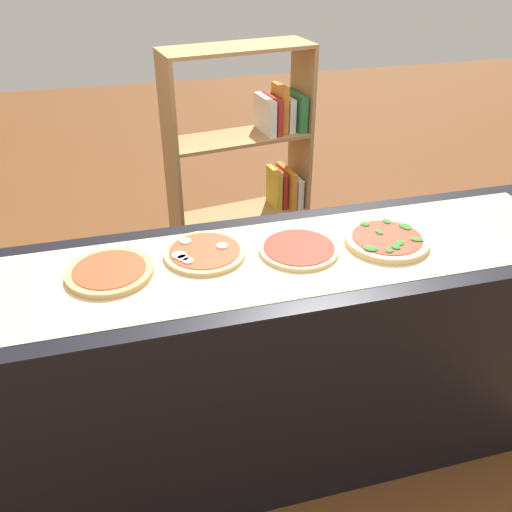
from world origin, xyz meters
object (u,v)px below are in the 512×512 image
at_px(pizza_mozzarella_1, 204,252).
at_px(pizza_plain_2, 299,249).
at_px(pizza_spinach_3, 387,240).
at_px(pizza_plain_0, 110,272).
at_px(bookshelf, 255,183).

distance_m(pizza_mozzarella_1, pizza_plain_2, 0.32).
bearing_deg(pizza_spinach_3, pizza_mozzarella_1, 172.28).
xyz_separation_m(pizza_plain_2, pizza_spinach_3, (0.32, -0.03, 0.00)).
height_order(pizza_mozzarella_1, pizza_plain_2, pizza_mozzarella_1).
bearing_deg(pizza_plain_2, pizza_plain_0, 178.32).
xyz_separation_m(pizza_mozzarella_1, bookshelf, (0.48, 1.14, -0.30)).
xyz_separation_m(pizza_plain_0, pizza_mozzarella_1, (0.32, 0.04, -0.00)).
bearing_deg(pizza_plain_0, pizza_spinach_3, -2.81).
distance_m(pizza_spinach_3, bookshelf, 1.27).
relative_size(pizza_spinach_3, bookshelf, 0.22).
bearing_deg(bookshelf, pizza_plain_0, -124.12).
relative_size(pizza_plain_2, pizza_spinach_3, 0.93).
distance_m(pizza_plain_0, pizza_plain_2, 0.64).
xyz_separation_m(pizza_mozzarella_1, pizza_spinach_3, (0.64, -0.09, 0.00)).
bearing_deg(pizza_plain_2, bookshelf, 82.30).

